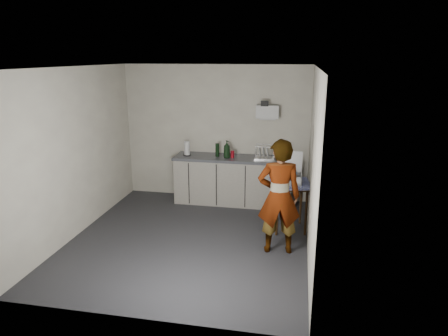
% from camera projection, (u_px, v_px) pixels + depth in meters
% --- Properties ---
extents(ground, '(4.00, 4.00, 0.00)m').
position_uv_depth(ground, '(190.00, 239.00, 6.23)').
color(ground, '#27272C').
rests_on(ground, ground).
extents(wall_back, '(3.60, 0.02, 2.60)m').
position_uv_depth(wall_back, '(216.00, 133.00, 7.75)').
color(wall_back, beige).
rests_on(wall_back, ground).
extents(wall_right, '(0.02, 4.00, 2.60)m').
position_uv_depth(wall_right, '(312.00, 164.00, 5.55)').
color(wall_right, beige).
rests_on(wall_right, ground).
extents(wall_left, '(0.02, 4.00, 2.60)m').
position_uv_depth(wall_left, '(77.00, 153.00, 6.19)').
color(wall_left, beige).
rests_on(wall_left, ground).
extents(ceiling, '(3.60, 4.00, 0.01)m').
position_uv_depth(ceiling, '(185.00, 67.00, 5.52)').
color(ceiling, white).
rests_on(ceiling, wall_back).
extents(kitchen_counter, '(2.24, 0.62, 0.91)m').
position_uv_depth(kitchen_counter, '(233.00, 181.00, 7.64)').
color(kitchen_counter, black).
rests_on(kitchen_counter, ground).
extents(wall_shelf, '(0.42, 0.18, 0.37)m').
position_uv_depth(wall_shelf, '(268.00, 112.00, 7.38)').
color(wall_shelf, silver).
rests_on(wall_shelf, ground).
extents(side_table, '(0.72, 0.72, 0.80)m').
position_uv_depth(side_table, '(290.00, 189.00, 6.39)').
color(side_table, '#33200B').
rests_on(side_table, ground).
extents(standing_man, '(0.67, 0.49, 1.67)m').
position_uv_depth(standing_man, '(279.00, 197.00, 5.62)').
color(standing_man, '#B2A593').
rests_on(standing_man, ground).
extents(soap_bottle, '(0.18, 0.18, 0.33)m').
position_uv_depth(soap_bottle, '(227.00, 149.00, 7.40)').
color(soap_bottle, black).
rests_on(soap_bottle, kitchen_counter).
extents(soda_can, '(0.07, 0.07, 0.13)m').
position_uv_depth(soda_can, '(232.00, 154.00, 7.45)').
color(soda_can, red).
rests_on(soda_can, kitchen_counter).
extents(dark_bottle, '(0.07, 0.07, 0.25)m').
position_uv_depth(dark_bottle, '(217.00, 150.00, 7.53)').
color(dark_bottle, black).
rests_on(dark_bottle, kitchen_counter).
extents(paper_towel, '(0.15, 0.15, 0.27)m').
position_uv_depth(paper_towel, '(187.00, 149.00, 7.61)').
color(paper_towel, black).
rests_on(paper_towel, kitchen_counter).
extents(dish_rack, '(0.36, 0.27, 0.25)m').
position_uv_depth(dish_rack, '(264.00, 155.00, 7.40)').
color(dish_rack, silver).
rests_on(dish_rack, kitchen_counter).
extents(bakery_box, '(0.34, 0.35, 0.47)m').
position_uv_depth(bakery_box, '(291.00, 175.00, 6.38)').
color(bakery_box, silver).
rests_on(bakery_box, side_table).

